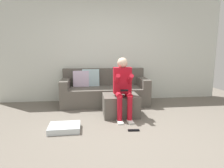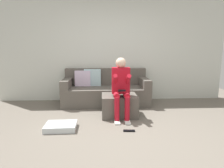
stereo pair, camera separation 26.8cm
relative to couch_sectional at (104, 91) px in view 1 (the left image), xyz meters
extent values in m
plane|color=#6B6359|center=(0.20, -1.97, -0.32)|extent=(7.74, 7.74, 0.00)
cube|color=silver|center=(0.20, 0.43, 1.08)|extent=(5.96, 0.10, 2.79)
cube|color=#59544C|center=(0.02, -0.06, -0.10)|extent=(2.08, 0.88, 0.43)
cube|color=#59544C|center=(0.02, 0.29, 0.33)|extent=(2.08, 0.18, 0.43)
cube|color=#59544C|center=(-0.93, -0.06, 0.22)|extent=(0.19, 0.88, 0.21)
cube|color=#59544C|center=(0.96, -0.06, 0.22)|extent=(0.19, 0.88, 0.21)
cube|color=silver|center=(-0.56, 0.12, 0.31)|extent=(0.39, 0.17, 0.39)
cube|color=silver|center=(-0.32, 0.14, 0.32)|extent=(0.43, 0.14, 0.42)
cube|color=#59544C|center=(0.27, -0.92, -0.10)|extent=(0.71, 0.61, 0.43)
cube|color=red|center=(0.29, -1.00, 0.42)|extent=(0.35, 0.18, 0.51)
sphere|color=beige|center=(0.29, -1.00, 0.77)|extent=(0.20, 0.20, 0.20)
cylinder|color=red|center=(0.19, -1.15, 0.17)|extent=(0.11, 0.30, 0.11)
cylinder|color=red|center=(0.19, -1.30, -0.06)|extent=(0.09, 0.09, 0.45)
cube|color=white|center=(0.19, -1.36, -0.30)|extent=(0.10, 0.22, 0.03)
cylinder|color=red|center=(0.16, -1.12, 0.45)|extent=(0.08, 0.34, 0.27)
cylinder|color=red|center=(0.38, -1.15, 0.17)|extent=(0.11, 0.30, 0.11)
cylinder|color=red|center=(0.38, -1.30, -0.06)|extent=(0.09, 0.09, 0.45)
cube|color=white|center=(0.38, -1.36, -0.30)|extent=(0.10, 0.22, 0.03)
cylinder|color=red|center=(0.41, -1.13, 0.44)|extent=(0.08, 0.36, 0.29)
cube|color=black|center=(0.29, -1.22, 0.27)|extent=(0.14, 0.06, 0.03)
cube|color=silver|center=(-0.78, -1.59, -0.27)|extent=(0.52, 0.41, 0.10)
cube|color=black|center=(0.36, -1.74, -0.31)|extent=(0.19, 0.07, 0.02)
camera|label=1|loc=(-0.35, -4.69, 1.00)|focal=30.90mm
camera|label=2|loc=(-0.09, -4.72, 1.00)|focal=30.90mm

